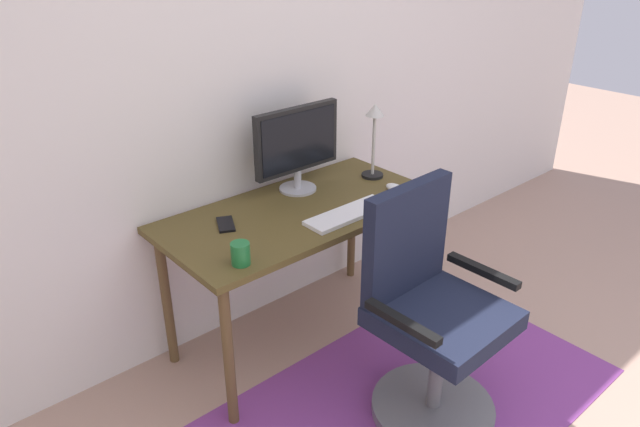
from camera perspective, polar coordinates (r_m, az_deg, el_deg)
wall_back at (r=2.77m, az=-6.77°, el=14.46°), size 6.00×0.10×2.60m
area_rug at (r=2.70m, az=9.14°, el=-17.41°), size 1.75×1.04×0.01m
desk at (r=2.68m, az=-1.90°, el=-1.03°), size 1.28×0.63×0.71m
monitor at (r=2.75m, az=-2.24°, el=6.84°), size 0.47×0.18×0.41m
keyboard at (r=2.58m, az=2.82°, el=-0.01°), size 0.43×0.13×0.02m
computer_mouse at (r=2.84m, az=7.32°, el=2.49°), size 0.06×0.10×0.03m
coffee_cup at (r=2.21m, az=-7.75°, el=-3.89°), size 0.07×0.07×0.09m
cell_phone at (r=2.53m, az=-9.17°, el=-1.04°), size 0.12×0.16×0.01m
desk_lamp at (r=2.92m, az=5.30°, el=8.13°), size 0.11×0.11×0.38m
office_chair at (r=2.42m, az=10.64°, el=-10.75°), size 0.55×0.51×0.99m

